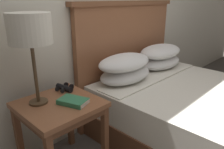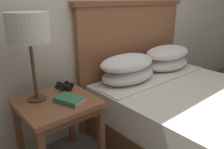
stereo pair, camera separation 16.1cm
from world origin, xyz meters
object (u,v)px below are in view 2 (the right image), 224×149
object	(u,v)px
nightstand	(57,110)
bed	(195,111)
binoculars_pair	(64,86)
table_lamp	(28,29)
book_on_nightstand	(69,100)

from	to	relation	value
nightstand	bed	size ratio (longest dim) A/B	0.31
bed	binoculars_pair	bearing A→B (deg)	145.06
table_lamp	binoculars_pair	xyz separation A→B (m)	(0.26, 0.05, -0.49)
nightstand	table_lamp	distance (m)	0.62
nightstand	binoculars_pair	bearing A→B (deg)	45.23
nightstand	book_on_nightstand	world-z (taller)	book_on_nightstand
nightstand	bed	distance (m)	1.23
bed	binoculars_pair	world-z (taller)	bed
binoculars_pair	table_lamp	bearing A→B (deg)	-168.05
table_lamp	binoculars_pair	world-z (taller)	table_lamp
nightstand	book_on_nightstand	xyz separation A→B (m)	(0.06, -0.09, 0.10)
nightstand	book_on_nightstand	size ratio (longest dim) A/B	2.55
nightstand	table_lamp	size ratio (longest dim) A/B	0.95
bed	book_on_nightstand	xyz separation A→B (m)	(-1.04, 0.42, 0.29)
bed	book_on_nightstand	world-z (taller)	bed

